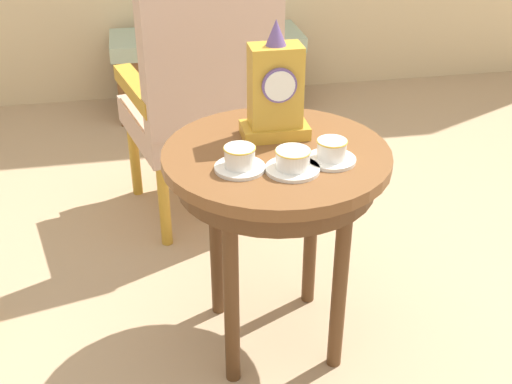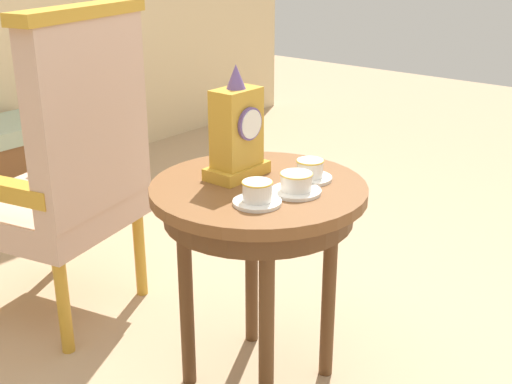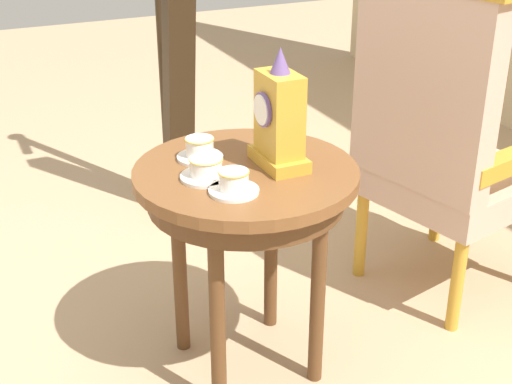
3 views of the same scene
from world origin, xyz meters
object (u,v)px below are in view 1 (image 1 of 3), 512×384
Objects in this scene: teacup_center at (331,152)px; teacup_right at (293,161)px; armchair at (203,84)px; window_bench at (208,71)px; side_table at (276,178)px; teacup_left at (240,160)px; mantel_clock at (275,92)px.

teacup_right is at bearing -163.86° from teacup_center.
window_bench is at bearing 82.71° from armchair.
side_table is at bearing 97.06° from teacup_right.
teacup_right is 0.90m from armchair.
armchair is (-0.24, 0.86, -0.10)m from teacup_center.
teacup_right is at bearing -90.71° from window_bench.
side_table is at bearing 144.72° from teacup_center.
window_bench is at bearing 89.29° from teacup_right.
teacup_left reaches higher than window_bench.
teacup_right is 0.42× the size of mantel_clock.
window_bench is (-0.09, 2.07, -0.47)m from teacup_center.
armchair reaches higher than teacup_left.
teacup_right is (0.13, -0.03, -0.00)m from teacup_left.
window_bench is at bearing 85.62° from teacup_left.
teacup_right is 2.16m from window_bench.
teacup_center is 0.39× the size of mantel_clock.
mantel_clock is at bearing 90.02° from teacup_right.
teacup_right is at bearing -13.65° from teacup_left.
window_bench is (0.03, 2.10, -0.47)m from teacup_right.
side_table is at bearing -81.50° from armchair.
window_bench is (0.03, 1.89, -0.58)m from mantel_clock.
teacup_center is 2.13m from window_bench.
teacup_right reaches higher than side_table.
teacup_center is 0.24m from mantel_clock.
teacup_left is at bearing -179.88° from teacup_center.
teacup_left is at bearing -125.68° from mantel_clock.
teacup_center is at bearing -87.59° from window_bench.
side_table is 1.99× the size of mantel_clock.
armchair reaches higher than teacup_right.
armchair is at bearing -97.29° from window_bench.
mantel_clock reaches higher than window_bench.
window_bench is (0.04, 1.98, -0.36)m from side_table.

